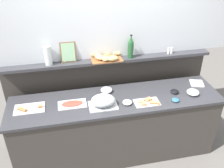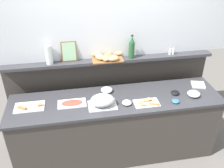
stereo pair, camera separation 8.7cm
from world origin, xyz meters
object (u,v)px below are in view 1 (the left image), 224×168
(serving_cloche, at_px, (103,101))
(glass_bowl_small, at_px, (127,102))
(sandwich_platter_side, at_px, (147,102))
(condiment_bowl_dark, at_px, (176,100))
(napkin_stack, at_px, (197,83))
(water_carafe, at_px, (48,56))
(bread_basket, at_px, (106,57))
(cold_cuts_platter, at_px, (72,104))
(framed_picture, at_px, (68,52))
(glass_bowl_medium, at_px, (106,90))
(glass_bowl_large, at_px, (193,92))
(pepper_shaker, at_px, (172,50))
(sandwich_platter_rear, at_px, (29,109))
(salt_shaker, at_px, (169,51))
(condiment_bowl_teal, at_px, (175,92))
(wine_bottle_green, at_px, (131,47))

(serving_cloche, xyz_separation_m, glass_bowl_small, (0.29, -0.02, -0.05))
(sandwich_platter_side, relative_size, condiment_bowl_dark, 3.18)
(napkin_stack, bearing_deg, water_carafe, 171.09)
(glass_bowl_small, distance_m, bread_basket, 0.68)
(bread_basket, bearing_deg, cold_cuts_platter, -139.19)
(framed_picture, distance_m, water_carafe, 0.25)
(cold_cuts_platter, relative_size, condiment_bowl_dark, 3.54)
(napkin_stack, xyz_separation_m, bread_basket, (-1.20, 0.30, 0.38))
(bread_basket, relative_size, water_carafe, 1.80)
(glass_bowl_small, bearing_deg, napkin_stack, 13.77)
(sandwich_platter_side, height_order, glass_bowl_medium, glass_bowl_medium)
(glass_bowl_large, distance_m, pepper_shaker, 0.65)
(pepper_shaker, xyz_separation_m, water_carafe, (-1.64, 0.00, 0.08))
(sandwich_platter_rear, xyz_separation_m, water_carafe, (0.27, 0.42, 0.46))
(serving_cloche, xyz_separation_m, bread_basket, (0.15, 0.54, 0.31))
(glass_bowl_medium, distance_m, salt_shaker, 1.01)
(serving_cloche, relative_size, napkin_stack, 2.00)
(condiment_bowl_dark, relative_size, napkin_stack, 0.56)
(serving_cloche, distance_m, glass_bowl_medium, 0.31)
(condiment_bowl_teal, relative_size, condiment_bowl_dark, 1.12)
(condiment_bowl_dark, bearing_deg, glass_bowl_small, 173.85)
(salt_shaker, relative_size, pepper_shaker, 1.00)
(glass_bowl_medium, bearing_deg, wine_bottle_green, 32.41)
(salt_shaker, bearing_deg, sandwich_platter_rear, -167.22)
(salt_shaker, distance_m, water_carafe, 1.60)
(sandwich_platter_side, xyz_separation_m, cold_cuts_platter, (-0.89, 0.15, -0.00))
(glass_bowl_large, distance_m, condiment_bowl_dark, 0.29)
(sandwich_platter_rear, xyz_separation_m, cold_cuts_platter, (0.50, -0.01, 0.00))
(serving_cloche, relative_size, framed_picture, 1.30)
(glass_bowl_small, bearing_deg, condiment_bowl_dark, -6.15)
(wine_bottle_green, distance_m, bread_basket, 0.34)
(cold_cuts_platter, distance_m, salt_shaker, 1.49)
(salt_shaker, distance_m, pepper_shaker, 0.04)
(condiment_bowl_teal, bearing_deg, glass_bowl_large, -21.09)
(water_carafe, bearing_deg, salt_shaker, 0.00)
(serving_cloche, distance_m, wine_bottle_green, 0.82)
(sandwich_platter_rear, height_order, serving_cloche, serving_cloche)
(wine_bottle_green, bearing_deg, glass_bowl_large, -36.81)
(serving_cloche, distance_m, pepper_shaker, 1.23)
(sandwich_platter_rear, height_order, cold_cuts_platter, sandwich_platter_rear)
(sandwich_platter_side, bearing_deg, serving_cloche, 174.50)
(condiment_bowl_teal, relative_size, wine_bottle_green, 0.34)
(cold_cuts_platter, height_order, glass_bowl_large, glass_bowl_large)
(glass_bowl_medium, height_order, framed_picture, framed_picture)
(glass_bowl_medium, bearing_deg, condiment_bowl_dark, -25.53)
(serving_cloche, distance_m, glass_bowl_small, 0.30)
(serving_cloche, distance_m, bread_basket, 0.64)
(glass_bowl_large, height_order, napkin_stack, glass_bowl_large)
(framed_picture, bearing_deg, wine_bottle_green, -3.46)
(cold_cuts_platter, bearing_deg, glass_bowl_medium, 22.88)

